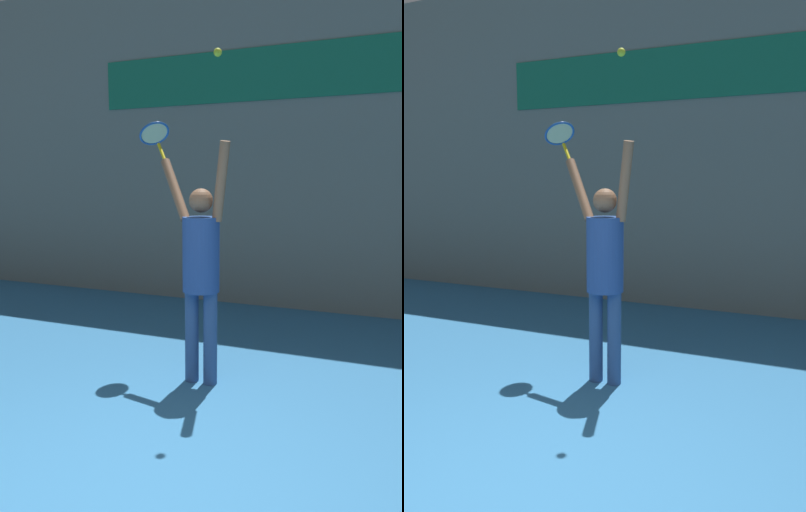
{
  "view_description": "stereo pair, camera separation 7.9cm",
  "coord_description": "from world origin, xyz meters",
  "views": [
    {
      "loc": [
        1.42,
        -2.14,
        1.9
      ],
      "look_at": [
        -0.32,
        2.01,
        1.21
      ],
      "focal_mm": 35.0,
      "sensor_mm": 36.0,
      "label": 1
    },
    {
      "loc": [
        1.5,
        -2.11,
        1.9
      ],
      "look_at": [
        -0.32,
        2.01,
        1.21
      ],
      "focal_mm": 35.0,
      "sensor_mm": 36.0,
      "label": 2
    }
  ],
  "objects": [
    {
      "name": "back_wall",
      "position": [
        0.0,
        5.11,
        2.5
      ],
      "size": [
        18.0,
        0.1,
        5.0
      ],
      "color": "slate",
      "rests_on": "ground_plane"
    },
    {
      "name": "tennis_ball",
      "position": [
        -0.11,
        1.87,
        2.94
      ],
      "size": [
        0.07,
        0.07,
        0.07
      ],
      "color": "#CCDB2D"
    },
    {
      "name": "sponsor_banner",
      "position": [
        0.0,
        5.05,
        3.41
      ],
      "size": [
        6.46,
        0.02,
        0.74
      ],
      "color": "#146B4C"
    },
    {
      "name": "tennis_racket",
      "position": [
        -1.01,
        2.44,
        2.35
      ],
      "size": [
        0.41,
        0.4,
        0.41
      ],
      "color": "yellow"
    },
    {
      "name": "tennis_player",
      "position": [
        -0.33,
        2.02,
        1.14
      ],
      "size": [
        0.88,
        0.51,
        2.24
      ],
      "color": "#2D4C7F",
      "rests_on": "ground_plane"
    }
  ]
}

